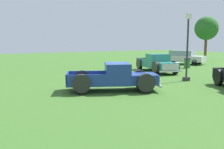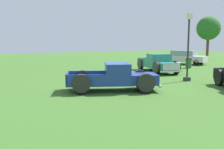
{
  "view_description": "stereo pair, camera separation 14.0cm",
  "coord_description": "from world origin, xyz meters",
  "px_view_note": "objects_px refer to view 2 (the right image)",
  "views": [
    {
      "loc": [
        13.04,
        -6.93,
        2.81
      ],
      "look_at": [
        0.86,
        -0.41,
        0.9
      ],
      "focal_mm": 41.27,
      "sensor_mm": 36.0,
      "label": 1
    },
    {
      "loc": [
        13.1,
        -6.8,
        2.81
      ],
      "look_at": [
        0.86,
        -0.41,
        0.9
      ],
      "focal_mm": 41.27,
      "sensor_mm": 36.0,
      "label": 2
    }
  ],
  "objects_px": {
    "lamp_post_near": "(188,46)",
    "oak_tree_west": "(208,28)",
    "trash_can": "(189,63)",
    "pickup_truck_foreground": "(119,78)",
    "pickup_truck_behind_left": "(159,64)",
    "sedan_distant_b": "(185,57)"
  },
  "relations": [
    {
      "from": "lamp_post_near",
      "to": "oak_tree_west",
      "type": "relative_size",
      "value": 0.77
    },
    {
      "from": "trash_can",
      "to": "oak_tree_west",
      "type": "height_order",
      "value": "oak_tree_west"
    },
    {
      "from": "trash_can",
      "to": "lamp_post_near",
      "type": "bearing_deg",
      "value": -44.73
    },
    {
      "from": "lamp_post_near",
      "to": "trash_can",
      "type": "relative_size",
      "value": 4.77
    },
    {
      "from": "trash_can",
      "to": "pickup_truck_foreground",
      "type": "bearing_deg",
      "value": -60.21
    },
    {
      "from": "pickup_truck_behind_left",
      "to": "sedan_distant_b",
      "type": "height_order",
      "value": "pickup_truck_behind_left"
    },
    {
      "from": "pickup_truck_behind_left",
      "to": "pickup_truck_foreground",
      "type": "bearing_deg",
      "value": -52.45
    },
    {
      "from": "sedan_distant_b",
      "to": "pickup_truck_behind_left",
      "type": "bearing_deg",
      "value": -57.45
    },
    {
      "from": "pickup_truck_behind_left",
      "to": "oak_tree_west",
      "type": "relative_size",
      "value": 0.92
    },
    {
      "from": "pickup_truck_behind_left",
      "to": "lamp_post_near",
      "type": "height_order",
      "value": "lamp_post_near"
    },
    {
      "from": "pickup_truck_foreground",
      "to": "sedan_distant_b",
      "type": "relative_size",
      "value": 1.06
    },
    {
      "from": "pickup_truck_behind_left",
      "to": "oak_tree_west",
      "type": "distance_m",
      "value": 17.26
    },
    {
      "from": "pickup_truck_foreground",
      "to": "oak_tree_west",
      "type": "relative_size",
      "value": 0.89
    },
    {
      "from": "pickup_truck_foreground",
      "to": "pickup_truck_behind_left",
      "type": "xyz_separation_m",
      "value": [
        -5.25,
        6.84,
        0.02
      ]
    },
    {
      "from": "lamp_post_near",
      "to": "oak_tree_west",
      "type": "bearing_deg",
      "value": 128.72
    },
    {
      "from": "lamp_post_near",
      "to": "pickup_truck_foreground",
      "type": "bearing_deg",
      "value": -82.32
    },
    {
      "from": "pickup_truck_behind_left",
      "to": "sedan_distant_b",
      "type": "relative_size",
      "value": 1.09
    },
    {
      "from": "pickup_truck_foreground",
      "to": "pickup_truck_behind_left",
      "type": "height_order",
      "value": "pickup_truck_behind_left"
    },
    {
      "from": "sedan_distant_b",
      "to": "oak_tree_west",
      "type": "relative_size",
      "value": 0.84
    },
    {
      "from": "pickup_truck_foreground",
      "to": "lamp_post_near",
      "type": "xyz_separation_m",
      "value": [
        -0.77,
        5.71,
        1.65
      ]
    },
    {
      "from": "pickup_truck_behind_left",
      "to": "oak_tree_west",
      "type": "height_order",
      "value": "oak_tree_west"
    },
    {
      "from": "pickup_truck_behind_left",
      "to": "sedan_distant_b",
      "type": "distance_m",
      "value": 8.46
    }
  ]
}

